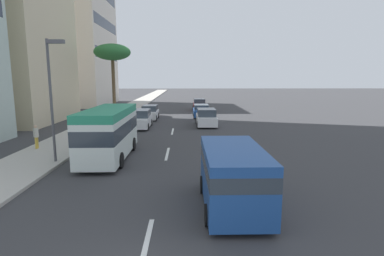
{
  "coord_description": "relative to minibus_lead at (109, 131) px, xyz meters",
  "views": [
    {
      "loc": [
        -5.33,
        -1.13,
        4.71
      ],
      "look_at": [
        16.67,
        -1.62,
        1.08
      ],
      "focal_mm": 28.58,
      "sensor_mm": 36.0,
      "label": 1
    }
  ],
  "objects": [
    {
      "name": "street_lamp",
      "position": [
        -1.11,
        2.62,
        2.59
      ],
      "size": [
        0.24,
        0.97,
        6.56
      ],
      "color": "#4C4C51",
      "rests_on": "sidewalk_right"
    },
    {
      "name": "pedestrian_near_lamp",
      "position": [
        9.02,
        3.78,
        -0.55
      ],
      "size": [
        0.3,
        0.37,
        1.68
      ],
      "rotation": [
        0.0,
        0.0,
        5.01
      ],
      "color": "navy",
      "rests_on": "sidewalk_right"
    },
    {
      "name": "sidewalk_right",
      "position": [
        19.21,
        4.19,
        -1.55
      ],
      "size": [
        162.0,
        3.71,
        0.15
      ],
      "primitive_type": "cube",
      "color": "#B2ADA3",
      "rests_on": "ground_plane"
    },
    {
      "name": "pedestrian_mid_block",
      "position": [
        2.04,
        5.24,
        -0.63
      ],
      "size": [
        0.38,
        0.38,
        1.55
      ],
      "rotation": [
        0.0,
        0.0,
        3.94
      ],
      "color": "gold",
      "rests_on": "sidewalk_right"
    },
    {
      "name": "lane_stripe_far",
      "position": [
        9.08,
        -3.31,
        -1.62
      ],
      "size": [
        3.2,
        0.16,
        0.01
      ],
      "primitive_type": "cube",
      "color": "silver",
      "rests_on": "ground_plane"
    },
    {
      "name": "lane_stripe_mid",
      "position": [
        1.02,
        -3.31,
        -1.62
      ],
      "size": [
        3.2,
        0.16,
        0.01
      ],
      "primitive_type": "cube",
      "color": "silver",
      "rests_on": "ground_plane"
    },
    {
      "name": "lane_stripe_near",
      "position": [
        -9.6,
        -3.31,
        -1.62
      ],
      "size": [
        3.2,
        0.16,
        0.01
      ],
      "primitive_type": "cube",
      "color": "silver",
      "rests_on": "ground_plane"
    },
    {
      "name": "office_tower_far",
      "position": [
        37.2,
        15.91,
        15.69
      ],
      "size": [
        15.9,
        13.7,
        34.62
      ],
      "color": "silver",
      "rests_on": "ground_plane"
    },
    {
      "name": "car_third",
      "position": [
        11.24,
        -0.19,
        -0.82
      ],
      "size": [
        4.64,
        1.88,
        1.71
      ],
      "rotation": [
        0.0,
        0.0,
        3.14
      ],
      "color": "white",
      "rests_on": "ground_plane"
    },
    {
      "name": "minibus_lead",
      "position": [
        0.0,
        0.0,
        0.0
      ],
      "size": [
        6.88,
        2.28,
        2.96
      ],
      "rotation": [
        0.0,
        0.0,
        3.14
      ],
      "color": "silver",
      "rests_on": "ground_plane"
    },
    {
      "name": "car_fifth",
      "position": [
        18.97,
        -6.35,
        -0.89
      ],
      "size": [
        4.59,
        1.9,
        1.54
      ],
      "color": "#1E478C",
      "rests_on": "ground_plane"
    },
    {
      "name": "car_seventh",
      "position": [
        17.07,
        -0.41,
        -0.86
      ],
      "size": [
        4.24,
        1.81,
        1.61
      ],
      "rotation": [
        0.0,
        0.0,
        3.14
      ],
      "color": "white",
      "rests_on": "ground_plane"
    },
    {
      "name": "van_fourth",
      "position": [
        -7.02,
        -6.17,
        -0.35
      ],
      "size": [
        4.77,
        2.22,
        2.22
      ],
      "color": "#1E478C",
      "rests_on": "ground_plane"
    },
    {
      "name": "car_sixth",
      "position": [
        12.25,
        -6.52,
        -0.82
      ],
      "size": [
        4.63,
        1.94,
        1.71
      ],
      "color": "white",
      "rests_on": "ground_plane"
    },
    {
      "name": "ground_plane",
      "position": [
        19.21,
        -3.31,
        -1.62
      ],
      "size": [
        198.0,
        198.0,
        0.0
      ],
      "primitive_type": "plane",
      "color": "#38383A"
    },
    {
      "name": "palm_tree",
      "position": [
        20.45,
        4.35,
        6.03
      ],
      "size": [
        4.39,
        4.39,
        8.61
      ],
      "color": "brown",
      "rests_on": "sidewalk_right"
    },
    {
      "name": "car_second",
      "position": [
        26.86,
        -6.5,
        -0.83
      ],
      "size": [
        4.59,
        1.8,
        1.69
      ],
      "color": "#A51E1E",
      "rests_on": "ground_plane"
    }
  ]
}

